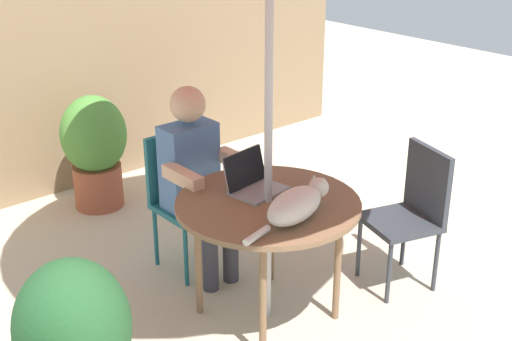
{
  "coord_description": "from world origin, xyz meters",
  "views": [
    {
      "loc": [
        -2.25,
        -2.52,
        2.34
      ],
      "look_at": [
        0.0,
        0.1,
        0.89
      ],
      "focal_mm": 48.06,
      "sensor_mm": 36.0,
      "label": 1
    }
  ],
  "objects_px": {
    "patio_table": "(268,211)",
    "person_seated": "(196,173)",
    "potted_plant_near_fence": "(95,147)",
    "cat": "(297,204)",
    "chair_empty": "(413,206)",
    "laptop": "(251,179)",
    "chair_occupied": "(183,190)"
  },
  "relations": [
    {
      "from": "chair_occupied",
      "to": "potted_plant_near_fence",
      "type": "bearing_deg",
      "value": 90.53
    },
    {
      "from": "patio_table",
      "to": "chair_occupied",
      "type": "relative_size",
      "value": 1.15
    },
    {
      "from": "cat",
      "to": "potted_plant_near_fence",
      "type": "xyz_separation_m",
      "value": [
        0.02,
        2.22,
        -0.33
      ]
    },
    {
      "from": "cat",
      "to": "person_seated",
      "type": "bearing_deg",
      "value": 88.26
    },
    {
      "from": "chair_occupied",
      "to": "laptop",
      "type": "distance_m",
      "value": 0.71
    },
    {
      "from": "patio_table",
      "to": "person_seated",
      "type": "distance_m",
      "value": 0.67
    },
    {
      "from": "potted_plant_near_fence",
      "to": "person_seated",
      "type": "bearing_deg",
      "value": -89.53
    },
    {
      "from": "person_seated",
      "to": "laptop",
      "type": "xyz_separation_m",
      "value": [
        0.03,
        -0.49,
        0.11
      ]
    },
    {
      "from": "person_seated",
      "to": "laptop",
      "type": "height_order",
      "value": "person_seated"
    },
    {
      "from": "potted_plant_near_fence",
      "to": "laptop",
      "type": "bearing_deg",
      "value": -88.68
    },
    {
      "from": "chair_empty",
      "to": "potted_plant_near_fence",
      "type": "bearing_deg",
      "value": 112.52
    },
    {
      "from": "patio_table",
      "to": "potted_plant_near_fence",
      "type": "bearing_deg",
      "value": 90.31
    },
    {
      "from": "chair_empty",
      "to": "cat",
      "type": "bearing_deg",
      "value": 177.95
    },
    {
      "from": "chair_empty",
      "to": "person_seated",
      "type": "xyz_separation_m",
      "value": [
        -0.93,
        0.96,
        0.17
      ]
    },
    {
      "from": "patio_table",
      "to": "person_seated",
      "type": "bearing_deg",
      "value": 90.0
    },
    {
      "from": "patio_table",
      "to": "cat",
      "type": "distance_m",
      "value": 0.3
    },
    {
      "from": "chair_empty",
      "to": "laptop",
      "type": "relative_size",
      "value": 2.68
    },
    {
      "from": "person_seated",
      "to": "laptop",
      "type": "distance_m",
      "value": 0.5
    },
    {
      "from": "patio_table",
      "to": "chair_occupied",
      "type": "xyz_separation_m",
      "value": [
        0.0,
        0.82,
        -0.15
      ]
    },
    {
      "from": "chair_occupied",
      "to": "potted_plant_near_fence",
      "type": "distance_m",
      "value": 1.14
    },
    {
      "from": "chair_empty",
      "to": "person_seated",
      "type": "distance_m",
      "value": 1.34
    },
    {
      "from": "chair_empty",
      "to": "laptop",
      "type": "bearing_deg",
      "value": 152.49
    },
    {
      "from": "laptop",
      "to": "chair_occupied",
      "type": "bearing_deg",
      "value": 92.72
    },
    {
      "from": "person_seated",
      "to": "cat",
      "type": "relative_size",
      "value": 1.89
    },
    {
      "from": "patio_table",
      "to": "laptop",
      "type": "distance_m",
      "value": 0.22
    },
    {
      "from": "person_seated",
      "to": "potted_plant_near_fence",
      "type": "bearing_deg",
      "value": 90.47
    },
    {
      "from": "chair_occupied",
      "to": "person_seated",
      "type": "height_order",
      "value": "person_seated"
    },
    {
      "from": "chair_occupied",
      "to": "person_seated",
      "type": "bearing_deg",
      "value": -90.0
    },
    {
      "from": "cat",
      "to": "potted_plant_near_fence",
      "type": "bearing_deg",
      "value": 89.55
    },
    {
      "from": "chair_empty",
      "to": "potted_plant_near_fence",
      "type": "relative_size",
      "value": 1.0
    },
    {
      "from": "laptop",
      "to": "cat",
      "type": "xyz_separation_m",
      "value": [
        -0.06,
        -0.43,
        0.02
      ]
    },
    {
      "from": "laptop",
      "to": "cat",
      "type": "bearing_deg",
      "value": -97.75
    }
  ]
}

